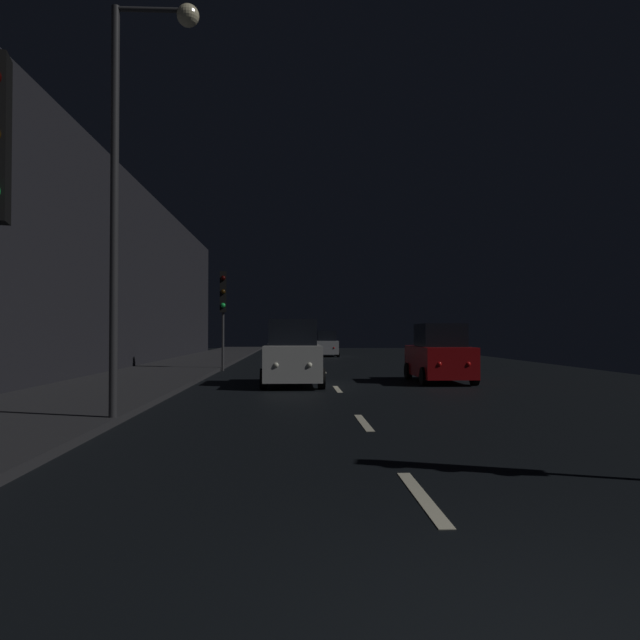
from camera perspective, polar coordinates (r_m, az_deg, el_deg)
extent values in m
cube|color=black|center=(28.16, 0.31, -4.83)|extent=(26.31, 84.00, 0.02)
cube|color=#28282B|center=(28.66, -13.77, -4.56)|extent=(4.40, 84.00, 0.15)
cube|color=black|center=(26.05, -20.87, 5.27)|extent=(0.80, 63.00, 9.35)
cube|color=beige|center=(6.94, 9.49, -15.97)|extent=(0.16, 2.20, 0.01)
cube|color=beige|center=(12.21, 4.10, -9.53)|extent=(0.16, 2.20, 0.01)
cube|color=beige|center=(19.21, 1.64, -6.48)|extent=(0.16, 2.20, 0.01)
cube|color=beige|center=(27.76, 0.35, -4.85)|extent=(0.16, 2.20, 0.01)
cylinder|color=#38383A|center=(28.74, -9.06, -2.00)|extent=(0.12, 0.12, 2.73)
cube|color=black|center=(28.80, -9.04, 2.61)|extent=(0.34, 0.37, 1.90)
sphere|color=black|center=(28.67, -9.04, 3.89)|extent=(0.22, 0.22, 0.22)
sphere|color=black|center=(28.62, -9.04, 2.63)|extent=(0.22, 0.22, 0.22)
sphere|color=#19D84C|center=(28.59, -9.05, 1.36)|extent=(0.22, 0.22, 0.22)
cylinder|color=#2D2D30|center=(12.63, -18.67, 9.35)|extent=(0.16, 0.16, 8.15)
cylinder|color=#2D2D30|center=(13.78, -15.43, 26.16)|extent=(1.40, 0.10, 0.10)
sphere|color=beige|center=(13.61, -12.23, 26.04)|extent=(0.44, 0.44, 0.44)
cube|color=silver|center=(20.69, -2.56, -3.91)|extent=(1.85, 4.31, 1.13)
cube|color=black|center=(20.82, -2.56, -1.16)|extent=(1.57, 2.15, 0.86)
cylinder|color=black|center=(19.23, 0.14, -5.51)|extent=(0.23, 0.66, 0.66)
cylinder|color=black|center=(19.23, -5.27, -5.51)|extent=(0.23, 0.66, 0.66)
cylinder|color=black|center=(22.24, -0.22, -4.93)|extent=(0.23, 0.66, 0.66)
cylinder|color=black|center=(22.24, -4.90, -4.92)|extent=(0.23, 0.66, 0.66)
sphere|color=white|center=(18.59, -0.99, -4.22)|extent=(0.18, 0.18, 0.18)
sphere|color=white|center=(18.59, -4.13, -4.22)|extent=(0.18, 0.18, 0.18)
sphere|color=red|center=(22.80, -1.28, -3.66)|extent=(0.18, 0.18, 0.18)
sphere|color=red|center=(22.80, -3.84, -3.66)|extent=(0.18, 0.18, 0.18)
cube|color=#A5A8AD|center=(45.63, 0.61, -2.56)|extent=(1.59, 3.71, 0.97)
cube|color=black|center=(45.49, 0.62, -1.48)|extent=(1.35, 1.86, 0.74)
cylinder|color=black|center=(46.91, -0.43, -3.01)|extent=(0.19, 0.57, 0.57)
cylinder|color=black|center=(46.99, 1.47, -3.01)|extent=(0.19, 0.57, 0.57)
cylinder|color=black|center=(44.31, -0.31, -3.12)|extent=(0.19, 0.57, 0.57)
cylinder|color=black|center=(44.40, 1.70, -3.12)|extent=(0.19, 0.57, 0.57)
sphere|color=slate|center=(47.43, -0.04, -2.51)|extent=(0.16, 0.16, 0.16)
sphere|color=slate|center=(47.48, 1.01, -2.51)|extent=(0.16, 0.16, 0.16)
sphere|color=red|center=(43.79, 0.16, -2.62)|extent=(0.16, 0.16, 0.16)
sphere|color=red|center=(43.84, 1.31, -2.62)|extent=(0.16, 0.16, 0.16)
cube|color=maroon|center=(22.37, 11.06, -3.80)|extent=(1.74, 4.07, 1.07)
cube|color=black|center=(22.21, 11.14, -1.39)|extent=(1.48, 2.03, 0.81)
cylinder|color=black|center=(23.61, 8.23, -4.74)|extent=(0.21, 0.62, 0.62)
cylinder|color=black|center=(23.98, 12.25, -4.67)|extent=(0.21, 0.62, 0.62)
cylinder|color=black|center=(20.82, 9.70, -5.21)|extent=(0.21, 0.62, 0.62)
cylinder|color=black|center=(21.25, 14.22, -5.11)|extent=(0.21, 0.62, 0.62)
sphere|color=slate|center=(24.21, 8.85, -3.61)|extent=(0.17, 0.17, 0.17)
sphere|color=slate|center=(24.42, 11.06, -3.58)|extent=(0.17, 0.17, 0.17)
sphere|color=red|center=(20.32, 11.07, -4.06)|extent=(0.17, 0.17, 0.17)
sphere|color=red|center=(20.57, 13.67, -4.02)|extent=(0.17, 0.17, 0.17)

